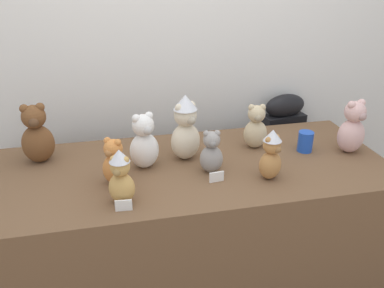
{
  "coord_description": "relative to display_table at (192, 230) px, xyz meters",
  "views": [
    {
      "loc": [
        -0.38,
        -1.5,
        1.75
      ],
      "look_at": [
        0.0,
        0.25,
        0.91
      ],
      "focal_mm": 37.89,
      "sensor_mm": 36.0,
      "label": 1
    }
  ],
  "objects": [
    {
      "name": "teddy_bear_ash",
      "position": [
        0.08,
        -0.08,
        0.5
      ],
      "size": [
        0.12,
        0.11,
        0.22
      ],
      "rotation": [
        0.0,
        0.0,
        -0.11
      ],
      "color": "gray",
      "rests_on": "display_table"
    },
    {
      "name": "name_card_front_middle",
      "position": [
        -0.36,
        -0.32,
        0.42
      ],
      "size": [
        0.07,
        0.01,
        0.05
      ],
      "primitive_type": "cube",
      "rotation": [
        0.0,
        0.0,
        -0.08
      ],
      "color": "white",
      "rests_on": "display_table"
    },
    {
      "name": "party_cup_blue",
      "position": [
        0.63,
        0.04,
        0.45
      ],
      "size": [
        0.08,
        0.08,
        0.11
      ],
      "primitive_type": "cylinder",
      "color": "blue",
      "rests_on": "display_table"
    },
    {
      "name": "teddy_bear_sand",
      "position": [
        0.38,
        0.14,
        0.51
      ],
      "size": [
        0.14,
        0.13,
        0.25
      ],
      "rotation": [
        0.0,
        0.0,
        -0.16
      ],
      "color": "#CCB78E",
      "rests_on": "display_table"
    },
    {
      "name": "display_table",
      "position": [
        0.0,
        0.0,
        0.0
      ],
      "size": [
        1.98,
        0.83,
        0.79
      ],
      "primitive_type": "cube",
      "color": "brown",
      "rests_on": "ground_plane"
    },
    {
      "name": "name_card_front_left",
      "position": [
        0.08,
        -0.18,
        0.42
      ],
      "size": [
        0.07,
        0.01,
        0.05
      ],
      "primitive_type": "cube",
      "rotation": [
        0.0,
        0.0,
        0.1
      ],
      "color": "white",
      "rests_on": "display_table"
    },
    {
      "name": "teddy_bear_ginger",
      "position": [
        -0.38,
        -0.09,
        0.5
      ],
      "size": [
        0.15,
        0.15,
        0.23
      ],
      "rotation": [
        0.0,
        0.0,
        -0.59
      ],
      "color": "#D17F3D",
      "rests_on": "display_table"
    },
    {
      "name": "teddy_bear_caramel",
      "position": [
        0.33,
        -0.2,
        0.52
      ],
      "size": [
        0.14,
        0.13,
        0.25
      ],
      "rotation": [
        0.0,
        0.0,
        0.43
      ],
      "color": "#B27A42",
      "rests_on": "display_table"
    },
    {
      "name": "teddy_bear_blush",
      "position": [
        0.86,
        -0.02,
        0.53
      ],
      "size": [
        0.17,
        0.16,
        0.29
      ],
      "rotation": [
        0.0,
        0.0,
        0.25
      ],
      "color": "beige",
      "rests_on": "display_table"
    },
    {
      "name": "teddy_bear_cream",
      "position": [
        -0.01,
        0.09,
        0.56
      ],
      "size": [
        0.19,
        0.18,
        0.34
      ],
      "rotation": [
        0.0,
        0.0,
        0.4
      ],
      "color": "beige",
      "rests_on": "display_table"
    },
    {
      "name": "teddy_bear_chestnut",
      "position": [
        -0.74,
        0.21,
        0.54
      ],
      "size": [
        0.17,
        0.15,
        0.31
      ],
      "rotation": [
        0.0,
        0.0,
        0.09
      ],
      "color": "brown",
      "rests_on": "display_table"
    },
    {
      "name": "teddy_bear_honey",
      "position": [
        -0.36,
        -0.26,
        0.52
      ],
      "size": [
        0.14,
        0.13,
        0.25
      ],
      "rotation": [
        0.0,
        0.0,
        -0.43
      ],
      "color": "tan",
      "rests_on": "display_table"
    },
    {
      "name": "wall_back",
      "position": [
        0.0,
        0.66,
        0.9
      ],
      "size": [
        7.0,
        0.08,
        2.6
      ],
      "primitive_type": "cube",
      "color": "white",
      "rests_on": "ground_plane"
    },
    {
      "name": "teddy_bear_snow",
      "position": [
        -0.23,
        0.04,
        0.53
      ],
      "size": [
        0.18,
        0.17,
        0.28
      ],
      "rotation": [
        0.0,
        0.0,
        0.35
      ],
      "color": "white",
      "rests_on": "display_table"
    },
    {
      "name": "instrument_case",
      "position": [
        0.74,
        0.54,
        0.08
      ],
      "size": [
        0.29,
        0.16,
        0.94
      ],
      "rotation": [
        0.0,
        0.0,
        0.14
      ],
      "color": "black",
      "rests_on": "ground_plane"
    }
  ]
}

